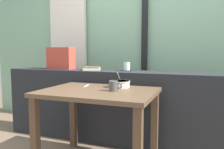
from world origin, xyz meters
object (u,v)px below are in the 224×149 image
soup_bowl (120,84)px  fork_utensil (86,86)px  coaster_square (127,71)px  throw_pillow (61,58)px  ceramic_mug (114,86)px  closed_book (92,69)px  breakfast_table (98,103)px  juice_glass (127,67)px

soup_bowl → fork_utensil: size_ratio=1.12×
coaster_square → soup_bowl: soup_bowl is taller
throw_pillow → ceramic_mug: size_ratio=2.83×
soup_bowl → fork_utensil: 0.33m
soup_bowl → coaster_square: bearing=99.3°
closed_book → throw_pillow: throw_pillow is taller
breakfast_table → throw_pillow: 1.02m
throw_pillow → ceramic_mug: throw_pillow is taller
closed_book → soup_bowl: size_ratio=1.20×
closed_book → ceramic_mug: (0.47, -0.55, -0.09)m
ceramic_mug → coaster_square: bearing=97.9°
breakfast_table → throw_pillow: bearing=142.2°
closed_book → fork_utensil: (0.13, -0.38, -0.13)m
soup_bowl → juice_glass: bearing=99.3°
breakfast_table → juice_glass: size_ratio=10.63×
closed_book → soup_bowl: bearing=-37.0°
soup_bowl → ceramic_mug: size_ratio=1.69×
juice_glass → ceramic_mug: 0.66m
fork_utensil → ceramic_mug: bearing=-39.2°
closed_book → ceramic_mug: 0.73m
coaster_square → throw_pillow: 0.82m
breakfast_table → coaster_square: 0.69m
throw_pillow → fork_utensil: (0.55, -0.42, -0.24)m
soup_bowl → fork_utensil: (-0.32, -0.04, -0.03)m
juice_glass → throw_pillow: throw_pillow is taller
coaster_square → soup_bowl: bearing=-80.7°
juice_glass → ceramic_mug: bearing=-82.1°
closed_book → throw_pillow: 0.44m
breakfast_table → ceramic_mug: size_ratio=8.51×
coaster_square → fork_utensil: (-0.25, -0.48, -0.11)m
closed_book → soup_bowl: closed_book is taller
juice_glass → fork_utensil: size_ratio=0.53×
coaster_square → juice_glass: (0.00, 0.00, 0.04)m
breakfast_table → ceramic_mug: ceramic_mug is taller
closed_book → ceramic_mug: size_ratio=2.03×
breakfast_table → juice_glass: bearing=85.6°
coaster_square → juice_glass: 0.04m
coaster_square → soup_bowl: size_ratio=0.52×
coaster_square → breakfast_table: bearing=-94.4°
throw_pillow → coaster_square: bearing=4.6°
coaster_square → closed_book: size_ratio=0.44×
juice_glass → throw_pillow: bearing=-175.4°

